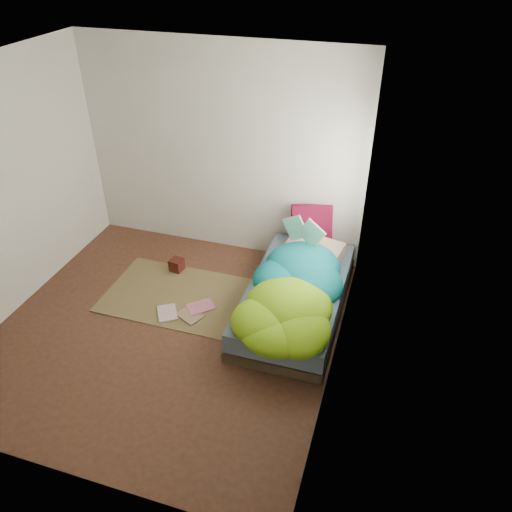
{
  "coord_description": "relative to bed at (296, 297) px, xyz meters",
  "views": [
    {
      "loc": [
        2.08,
        -3.49,
        3.6
      ],
      "look_at": [
        0.75,
        0.75,
        0.6
      ],
      "focal_mm": 35.0,
      "sensor_mm": 36.0,
      "label": 1
    }
  ],
  "objects": [
    {
      "name": "pillow_floral",
      "position": [
        0.05,
        0.6,
        0.24
      ],
      "size": [
        0.73,
        0.54,
        0.15
      ],
      "primitive_type": "cube",
      "rotation": [
        0.0,
        0.0,
        -0.24
      ],
      "color": "beige",
      "rests_on": "bed"
    },
    {
      "name": "floor_book_b",
      "position": [
        -1.08,
        -0.23,
        -0.14
      ],
      "size": [
        0.36,
        0.35,
        0.03
      ],
      "primitive_type": "imported",
      "rotation": [
        0.0,
        0.0,
        -0.83
      ],
      "color": "pink",
      "rests_on": "rug"
    },
    {
      "name": "open_book",
      "position": [
        -0.06,
        0.51,
        0.64
      ],
      "size": [
        0.44,
        0.22,
        0.26
      ],
      "primitive_type": null,
      "rotation": [
        0.0,
        0.0,
        -0.3
      ],
      "color": "green",
      "rests_on": "duvet"
    },
    {
      "name": "ground",
      "position": [
        -1.22,
        -0.72,
        -0.17
      ],
      "size": [
        3.5,
        3.5,
        0.0
      ],
      "primitive_type": "cube",
      "color": "#45281A",
      "rests_on": "ground"
    },
    {
      "name": "floor_book_c",
      "position": [
        -1.11,
        -0.56,
        -0.15
      ],
      "size": [
        0.33,
        0.3,
        0.02
      ],
      "primitive_type": "imported",
      "rotation": [
        0.0,
        0.0,
        1.13
      ],
      "color": "#9D8667",
      "rests_on": "rug"
    },
    {
      "name": "room_walls",
      "position": [
        -1.21,
        -0.71,
        1.46
      ],
      "size": [
        3.54,
        3.54,
        2.62
      ],
      "color": "silver",
      "rests_on": "ground"
    },
    {
      "name": "pillow_magenta",
      "position": [
        -0.04,
        0.91,
        0.41
      ],
      "size": [
        0.5,
        0.3,
        0.48
      ],
      "primitive_type": "cube",
      "rotation": [
        0.0,
        0.0,
        0.34
      ],
      "color": "#470416",
      "rests_on": "bed"
    },
    {
      "name": "bed",
      "position": [
        0.0,
        0.0,
        0.0
      ],
      "size": [
        1.0,
        2.0,
        0.34
      ],
      "color": "#3A2E20",
      "rests_on": "ground"
    },
    {
      "name": "rug",
      "position": [
        -1.37,
        -0.17,
        -0.16
      ],
      "size": [
        1.6,
        1.1,
        0.01
      ],
      "primitive_type": "cube",
      "color": "brown",
      "rests_on": "ground"
    },
    {
      "name": "floor_book_a",
      "position": [
        -1.41,
        -0.56,
        -0.15
      ],
      "size": [
        0.32,
        0.34,
        0.02
      ],
      "primitive_type": "imported",
      "rotation": [
        0.0,
        0.0,
        0.55
      ],
      "color": "silver",
      "rests_on": "rug"
    },
    {
      "name": "duvet",
      "position": [
        0.0,
        -0.22,
        0.34
      ],
      "size": [
        0.96,
        1.84,
        0.34
      ],
      "primitive_type": null,
      "color": "#07656B",
      "rests_on": "bed"
    },
    {
      "name": "wooden_box",
      "position": [
        -1.57,
        0.29,
        -0.08
      ],
      "size": [
        0.17,
        0.17,
        0.15
      ],
      "primitive_type": "cube",
      "rotation": [
        0.0,
        0.0,
        -0.16
      ],
      "color": "#3B110D",
      "rests_on": "rug"
    }
  ]
}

